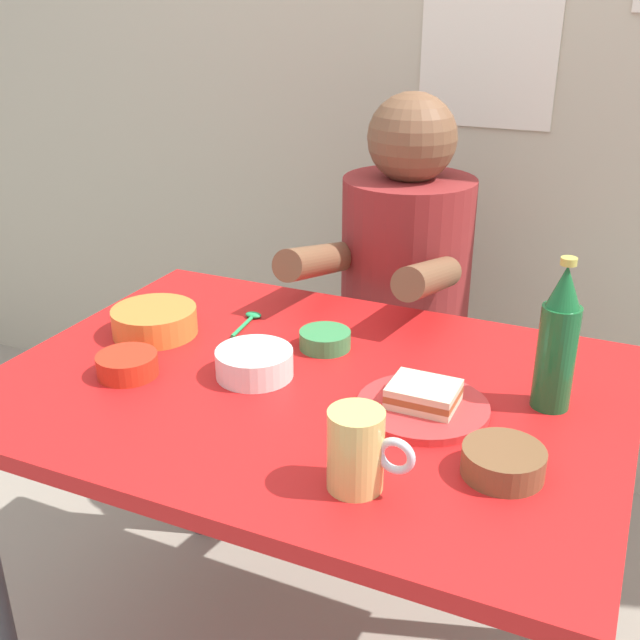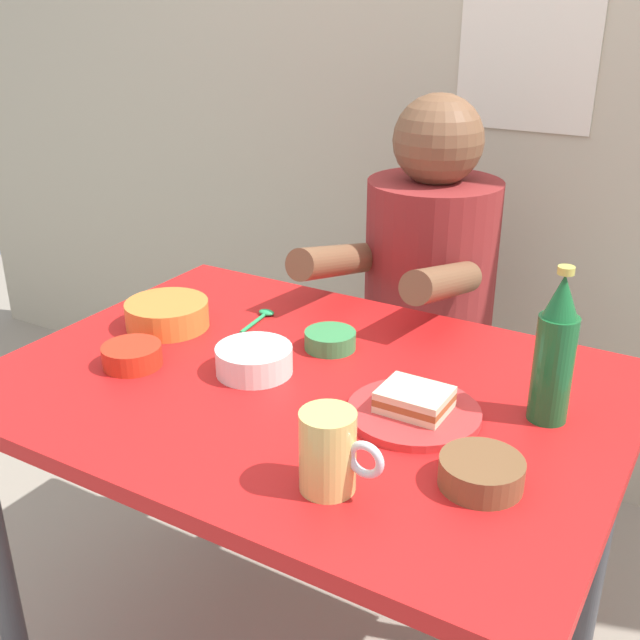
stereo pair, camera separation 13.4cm
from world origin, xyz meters
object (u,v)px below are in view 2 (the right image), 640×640
Objects in this scene: dining_table at (306,426)px; beer_mug at (329,452)px; person_seated at (429,265)px; sandwich at (414,399)px; plate_orange at (414,413)px; soup_bowl_orange at (167,313)px; stool at (422,412)px; beer_bottle at (555,353)px.

beer_mug is at bearing -52.58° from dining_table.
person_seated reaches higher than sandwich.
soup_bowl_orange reaches higher than plate_orange.
beer_mug is (0.22, -0.87, 0.03)m from person_seated.
stool is 0.79m from soup_bowl_orange.
sandwich is (0.22, -0.01, 0.13)m from dining_table.
dining_table is at bearing -167.43° from beer_bottle.
beer_bottle is at bearing -50.72° from person_seated.
plate_orange is at bearing -150.81° from beer_bottle.
dining_table is 0.47m from beer_bottle.
beer_mug is (0.22, -0.88, 0.45)m from stool.
soup_bowl_orange is at bearing 151.08° from beer_mug.
plate_orange is 1.75× the size of beer_mug.
sandwich is at bearing -68.92° from person_seated.
person_seated is 4.23× the size of soup_bowl_orange.
plate_orange is (0.24, -0.63, -0.02)m from person_seated.
sandwich is 0.42× the size of beer_bottle.
stool is 0.81m from sandwich.
beer_mug is at bearing -95.37° from sandwich.
beer_bottle is (0.19, 0.11, 0.09)m from sandwich.
person_seated is 5.71× the size of beer_mug.
dining_table is 1.53× the size of person_seated.
soup_bowl_orange is at bearing 171.08° from dining_table.
stool is at bearing 128.69° from beer_bottle.
soup_bowl_orange is (-0.59, 0.07, -0.00)m from sandwich.
dining_table is 0.24m from plate_orange.
beer_mug reaches higher than plate_orange.
stool is at bearing 110.75° from plate_orange.
person_seated is 0.69m from beer_bottle.
soup_bowl_orange is (-0.77, -0.03, -0.09)m from beer_bottle.
beer_mug is (-0.02, -0.24, 0.03)m from sandwich.
stool is 4.09× the size of sandwich.
beer_mug is 0.64m from soup_bowl_orange.
soup_bowl_orange is at bearing 172.90° from plate_orange.
sandwich is at bearing -7.10° from soup_bowl_orange.
stool is at bearing 90.00° from person_seated.
beer_bottle reaches higher than stool.
beer_bottle is 0.78m from soup_bowl_orange.
stool is 1.72× the size of beer_bottle.
beer_mug is at bearing -121.51° from beer_bottle.
stool is 0.86m from beer_bottle.
person_seated reaches higher than soup_bowl_orange.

